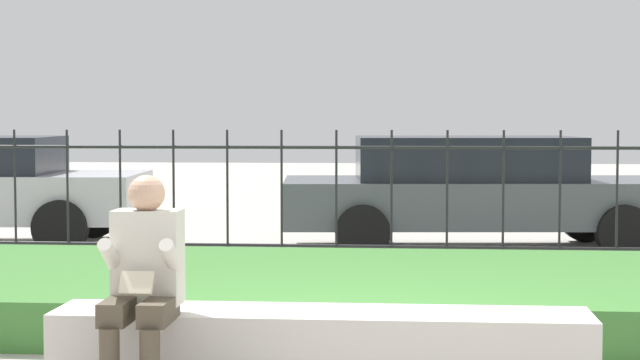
{
  "coord_description": "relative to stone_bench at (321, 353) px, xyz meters",
  "views": [
    {
      "loc": [
        0.18,
        -6.14,
        1.58
      ],
      "look_at": [
        -0.58,
        2.9,
        1.04
      ],
      "focal_mm": 60.0,
      "sensor_mm": 36.0,
      "label": 1
    }
  ],
  "objects": [
    {
      "name": "stone_bench",
      "position": [
        0.0,
        0.0,
        0.0
      ],
      "size": [
        3.13,
        0.54,
        0.45
      ],
      "color": "beige",
      "rests_on": "ground_plane"
    },
    {
      "name": "person_seated_reader",
      "position": [
        -0.97,
        -0.31,
        0.48
      ],
      "size": [
        0.42,
        0.73,
        1.25
      ],
      "color": "black",
      "rests_on": "ground_plane"
    },
    {
      "name": "grass_berm",
      "position": [
        0.33,
        2.27,
        -0.03
      ],
      "size": [
        10.23,
        3.14,
        0.35
      ],
      "color": "#3D7533",
      "rests_on": "ground_plane"
    },
    {
      "name": "iron_fence",
      "position": [
        0.33,
        4.44,
        0.56
      ],
      "size": [
        8.23,
        0.03,
        1.45
      ],
      "color": "#232326",
      "rests_on": "ground_plane"
    },
    {
      "name": "car_parked_center",
      "position": [
        1.3,
        6.56,
        0.52
      ],
      "size": [
        4.79,
        2.23,
        1.35
      ],
      "rotation": [
        0.0,
        0.0,
        0.09
      ],
      "color": "#4C5156",
      "rests_on": "ground_plane"
    }
  ]
}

